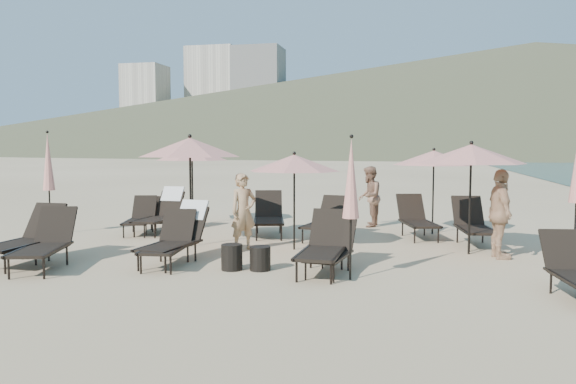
% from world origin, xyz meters
% --- Properties ---
extents(ground, '(800.00, 800.00, 0.00)m').
position_xyz_m(ground, '(0.00, 0.00, 0.00)').
color(ground, '#D6BA8C').
rests_on(ground, ground).
extents(volcanic_headland, '(690.00, 690.00, 55.00)m').
position_xyz_m(volcanic_headland, '(71.37, 302.62, 26.49)').
color(volcanic_headland, brown).
rests_on(volcanic_headland, ground).
extents(hotel_skyline, '(109.00, 82.00, 55.00)m').
position_xyz_m(hotel_skyline, '(-93.62, 271.21, 24.18)').
color(hotel_skyline, beige).
rests_on(hotel_skyline, ground).
extents(lounger_0, '(0.72, 1.82, 1.04)m').
position_xyz_m(lounger_0, '(-5.04, -0.16, 0.49)').
color(lounger_0, black).
rests_on(lounger_0, ground).
extents(lounger_1, '(0.82, 1.82, 1.10)m').
position_xyz_m(lounger_1, '(-2.34, 0.56, 0.52)').
color(lounger_1, black).
rests_on(lounger_1, ground).
extents(lounger_2, '(0.82, 1.71, 0.95)m').
position_xyz_m(lounger_2, '(-2.38, 0.29, 0.44)').
color(lounger_2, black).
rests_on(lounger_2, ground).
extents(lounger_3, '(0.71, 1.77, 1.01)m').
position_xyz_m(lounger_3, '(0.42, 0.32, 0.47)').
color(lounger_3, black).
rests_on(lounger_3, ground).
extents(lounger_4, '(0.76, 1.55, 0.85)m').
position_xyz_m(lounger_4, '(0.56, 0.34, 0.40)').
color(lounger_4, black).
rests_on(lounger_4, ground).
extents(lounger_5, '(0.80, 1.61, 0.89)m').
position_xyz_m(lounger_5, '(4.16, -0.52, 0.42)').
color(lounger_5, black).
rests_on(lounger_5, ground).
extents(lounger_6, '(0.70, 1.79, 1.11)m').
position_xyz_m(lounger_6, '(-4.24, 3.87, 0.53)').
color(lounger_6, black).
rests_on(lounger_6, ground).
extents(lounger_7, '(1.00, 1.56, 0.84)m').
position_xyz_m(lounger_7, '(-4.39, 4.01, 0.39)').
color(lounger_7, black).
rests_on(lounger_7, ground).
extents(lounger_8, '(1.13, 1.91, 1.03)m').
position_xyz_m(lounger_8, '(-1.52, 4.02, 0.48)').
color(lounger_8, black).
rests_on(lounger_8, ground).
extents(lounger_9, '(0.93, 1.77, 0.96)m').
position_xyz_m(lounger_9, '(-0.08, 3.76, 0.45)').
color(lounger_9, black).
rests_on(lounger_9, ground).
extents(lounger_10, '(1.08, 1.81, 0.98)m').
position_xyz_m(lounger_10, '(1.98, 4.45, 0.46)').
color(lounger_10, black).
rests_on(lounger_10, ground).
extents(lounger_11, '(0.92, 1.84, 1.01)m').
position_xyz_m(lounger_11, '(3.18, 3.69, 0.47)').
color(lounger_11, black).
rests_on(lounger_11, ground).
extents(lounger_12, '(1.13, 1.89, 1.02)m').
position_xyz_m(lounger_12, '(-4.40, -0.46, 0.48)').
color(lounger_12, black).
rests_on(lounger_12, ground).
extents(lounger_13, '(0.97, 1.65, 0.89)m').
position_xyz_m(lounger_13, '(-4.67, 3.57, 0.42)').
color(lounger_13, black).
rests_on(lounger_13, ground).
extents(umbrella_open_0, '(2.23, 2.23, 2.40)m').
position_xyz_m(umbrella_open_0, '(-2.76, 2.18, 2.13)').
color(umbrella_open_0, black).
rests_on(umbrella_open_0, ground).
extents(umbrella_open_1, '(1.90, 1.90, 2.04)m').
position_xyz_m(umbrella_open_1, '(-0.51, 2.28, 1.80)').
color(umbrella_open_1, black).
rests_on(umbrella_open_1, ground).
extents(umbrella_open_2, '(2.09, 2.09, 2.25)m').
position_xyz_m(umbrella_open_2, '(2.99, 2.55, 1.99)').
color(umbrella_open_2, black).
rests_on(umbrella_open_2, ground).
extents(umbrella_open_3, '(2.06, 2.06, 2.21)m').
position_xyz_m(umbrella_open_3, '(-4.04, 5.37, 1.96)').
color(umbrella_open_3, black).
rests_on(umbrella_open_3, ground).
extents(umbrella_open_4, '(1.96, 1.96, 2.11)m').
position_xyz_m(umbrella_open_4, '(2.36, 5.10, 1.87)').
color(umbrella_open_4, black).
rests_on(umbrella_open_4, ground).
extents(umbrella_closed_0, '(0.27, 0.27, 2.33)m').
position_xyz_m(umbrella_closed_0, '(0.94, -0.13, 1.62)').
color(umbrella_closed_0, black).
rests_on(umbrella_closed_0, ground).
extents(umbrella_closed_2, '(0.30, 0.30, 2.53)m').
position_xyz_m(umbrella_closed_2, '(-6.75, 2.93, 1.76)').
color(umbrella_closed_2, black).
rests_on(umbrella_closed_2, ground).
extents(side_table_0, '(0.37, 0.37, 0.45)m').
position_xyz_m(side_table_0, '(-1.15, 0.14, 0.22)').
color(side_table_0, black).
rests_on(side_table_0, ground).
extents(side_table_1, '(0.37, 0.37, 0.42)m').
position_xyz_m(side_table_1, '(-0.67, 0.22, 0.21)').
color(side_table_1, black).
rests_on(side_table_1, ground).
extents(beachgoer_a, '(0.67, 0.68, 1.59)m').
position_xyz_m(beachgoer_a, '(-1.52, 1.99, 0.80)').
color(beachgoer_a, tan).
rests_on(beachgoer_a, ground).
extents(beachgoer_b, '(0.65, 0.81, 1.62)m').
position_xyz_m(beachgoer_b, '(0.73, 6.03, 0.81)').
color(beachgoer_b, '#91654B').
rests_on(beachgoer_b, ground).
extents(beachgoer_c, '(0.60, 1.07, 1.71)m').
position_xyz_m(beachgoer_c, '(3.52, 2.25, 0.86)').
color(beachgoer_c, tan).
rests_on(beachgoer_c, ground).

